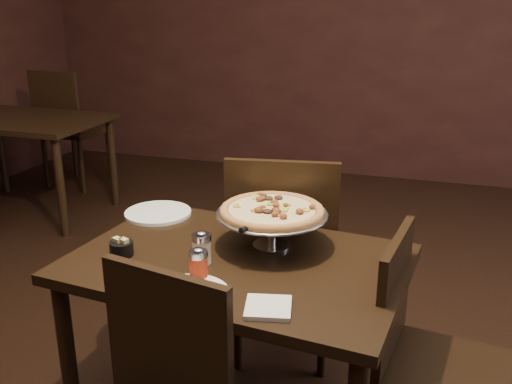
% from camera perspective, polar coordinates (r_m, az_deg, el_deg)
% --- Properties ---
extents(room, '(6.04, 7.04, 2.84)m').
position_cam_1_polar(room, '(1.78, -2.96, 13.78)').
color(room, black).
rests_on(room, ground).
extents(dining_table, '(1.20, 0.86, 0.71)m').
position_cam_1_polar(dining_table, '(2.02, -1.80, -9.07)').
color(dining_table, black).
rests_on(dining_table, ground).
extents(background_table, '(1.17, 0.78, 0.73)m').
position_cam_1_polar(background_table, '(4.55, -22.29, 5.71)').
color(background_table, black).
rests_on(background_table, ground).
extents(pizza_stand, '(0.40, 0.40, 0.17)m').
position_cam_1_polar(pizza_stand, '(2.02, 1.60, -1.94)').
color(pizza_stand, '#B8B8BF').
rests_on(pizza_stand, dining_table).
extents(parmesan_shaker, '(0.07, 0.07, 0.12)m').
position_cam_1_polar(parmesan_shaker, '(1.93, -5.45, -5.58)').
color(parmesan_shaker, '#FBF3C3').
rests_on(parmesan_shaker, dining_table).
extents(pepper_flake_shaker, '(0.06, 0.06, 0.11)m').
position_cam_1_polar(pepper_flake_shaker, '(1.83, -5.77, -7.21)').
color(pepper_flake_shaker, maroon).
rests_on(pepper_flake_shaker, dining_table).
extents(packet_caddy, '(0.08, 0.08, 0.06)m').
position_cam_1_polar(packet_caddy, '(2.05, -13.30, -5.47)').
color(packet_caddy, black).
rests_on(packet_caddy, dining_table).
extents(napkin_stack, '(0.16, 0.16, 0.01)m').
position_cam_1_polar(napkin_stack, '(1.67, 1.23, -11.47)').
color(napkin_stack, white).
rests_on(napkin_stack, dining_table).
extents(plate_left, '(0.27, 0.27, 0.01)m').
position_cam_1_polar(plate_left, '(2.40, -9.77, -2.07)').
color(plate_left, white).
rests_on(plate_left, dining_table).
extents(plate_near, '(0.25, 0.25, 0.01)m').
position_cam_1_polar(plate_near, '(1.75, -6.85, -10.13)').
color(plate_near, white).
rests_on(plate_near, dining_table).
extents(serving_spatula, '(0.15, 0.15, 0.02)m').
position_cam_1_polar(serving_spatula, '(1.90, -0.35, -3.42)').
color(serving_spatula, '#B8B8BF').
rests_on(serving_spatula, pizza_stand).
extents(chair_far, '(0.52, 0.52, 0.97)m').
position_cam_1_polar(chair_far, '(2.46, 2.79, -5.97)').
color(chair_far, black).
rests_on(chair_far, ground).
extents(chair_side, '(0.45, 0.45, 0.85)m').
position_cam_1_polar(chair_side, '(2.00, 16.43, -15.06)').
color(chair_side, black).
rests_on(chair_side, ground).
extents(bg_chair_far, '(0.50, 0.50, 1.01)m').
position_cam_1_polar(bg_chair_far, '(5.10, -18.29, 6.45)').
color(bg_chair_far, black).
rests_on(bg_chair_far, ground).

